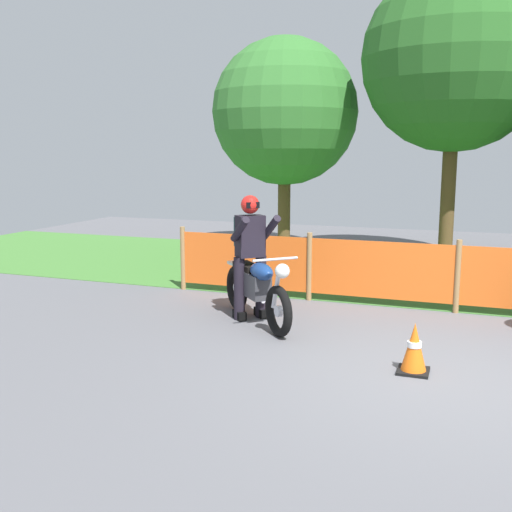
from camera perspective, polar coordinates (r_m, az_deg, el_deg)
ground at (r=6.54m, az=17.61°, el=-10.90°), size 24.00×24.00×0.02m
grass_verge at (r=11.53m, az=18.86°, el=-1.95°), size 24.00×5.13×0.01m
barrier_fence at (r=8.91m, az=18.61°, el=-1.77°), size 8.71×0.08×1.05m
tree_leftmost at (r=13.48m, az=2.76°, el=13.48°), size 3.19×3.19×4.72m
tree_near_left at (r=12.59m, az=18.41°, el=17.38°), size 3.56×3.56×5.80m
motorcycle_lead at (r=8.00m, az=0.05°, el=-3.05°), size 1.49×1.57×0.97m
rider_lead at (r=8.10m, az=-0.58°, el=0.59°), size 0.76×0.77×1.69m
traffic_cone at (r=6.46m, az=14.80°, el=-8.48°), size 0.32×0.32×0.53m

